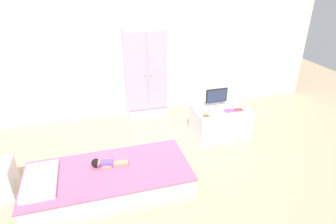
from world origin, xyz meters
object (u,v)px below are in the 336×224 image
(book_purple, at_px, (229,111))
(tv_stand, at_px, (220,122))
(wardrobe, at_px, (146,72))
(rocking_horse_toy, at_px, (207,113))
(book_red, at_px, (238,110))
(tv_monitor, at_px, (217,96))
(bed, at_px, (109,180))
(doll, at_px, (103,163))

(book_purple, bearing_deg, tv_stand, 116.36)
(wardrobe, relative_size, rocking_horse_toy, 12.86)
(book_red, bearing_deg, tv_monitor, 139.62)
(bed, bearing_deg, tv_stand, 24.25)
(bed, xyz_separation_m, doll, (-0.04, 0.09, 0.17))
(wardrobe, relative_size, tv_monitor, 4.71)
(bed, bearing_deg, doll, 115.67)
(rocking_horse_toy, bearing_deg, tv_monitor, 46.56)
(bed, bearing_deg, book_purple, 20.14)
(doll, height_order, book_purple, book_purple)
(wardrobe, height_order, tv_monitor, wardrobe)
(doll, xyz_separation_m, book_red, (1.89, 0.53, 0.14))
(bed, distance_m, wardrobe, 1.92)
(bed, relative_size, book_red, 14.64)
(doll, xyz_separation_m, wardrobe, (0.82, 1.56, 0.44))
(tv_stand, height_order, rocking_horse_toy, rocking_horse_toy)
(rocking_horse_toy, bearing_deg, book_red, 7.50)
(wardrobe, bearing_deg, book_purple, -47.78)
(tv_monitor, bearing_deg, tv_stand, -63.45)
(doll, distance_m, tv_stand, 1.81)
(doll, distance_m, book_red, 1.97)
(wardrobe, height_order, book_purple, wardrobe)
(book_purple, bearing_deg, book_red, 0.00)
(doll, relative_size, book_purple, 3.08)
(tv_stand, height_order, book_purple, book_purple)
(rocking_horse_toy, relative_size, book_purple, 0.91)
(book_purple, bearing_deg, rocking_horse_toy, -169.65)
(tv_stand, distance_m, book_red, 0.32)
(wardrobe, xyz_separation_m, book_red, (1.07, -1.03, -0.31))
(bed, distance_m, book_red, 1.97)
(tv_monitor, bearing_deg, wardrobe, 135.28)
(book_purple, bearing_deg, doll, -163.09)
(tv_monitor, bearing_deg, rocking_horse_toy, -133.44)
(book_purple, bearing_deg, tv_monitor, 116.44)
(rocking_horse_toy, distance_m, book_red, 0.50)
(tv_stand, relative_size, book_red, 6.51)
(tv_stand, height_order, book_red, book_red)
(rocking_horse_toy, height_order, book_purple, rocking_horse_toy)
(bed, height_order, tv_stand, tv_stand)
(doll, xyz_separation_m, book_purple, (1.75, 0.53, 0.14))
(doll, relative_size, tv_monitor, 1.25)
(tv_stand, bearing_deg, wardrobe, 133.83)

